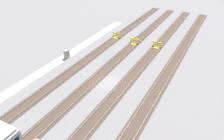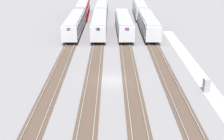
# 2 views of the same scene
# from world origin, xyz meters

# --- Properties ---
(ground_plane) EXTENTS (400.00, 400.00, 0.00)m
(ground_plane) POSITION_xyz_m (0.00, 0.00, 0.00)
(ground_plane) COLOR slate
(service_walkway) EXTENTS (54.00, 2.00, 0.01)m
(service_walkway) POSITION_xyz_m (0.00, -11.81, 0.00)
(service_walkway) COLOR #9E9E93
(service_walkway) RESTS_ON ground
(rail_track_nearest) EXTENTS (90.00, 2.24, 0.21)m
(rail_track_nearest) POSITION_xyz_m (0.00, -7.38, 0.04)
(rail_track_nearest) COLOR #47382D
(rail_track_nearest) RESTS_ON ground
(rail_track_near_inner) EXTENTS (90.00, 2.24, 0.21)m
(rail_track_near_inner) POSITION_xyz_m (0.00, -2.46, 0.04)
(rail_track_near_inner) COLOR #47382D
(rail_track_near_inner) RESTS_ON ground
(rail_track_middle) EXTENTS (90.00, 2.24, 0.21)m
(rail_track_middle) POSITION_xyz_m (0.00, 2.46, 0.04)
(rail_track_middle) COLOR #47382D
(rail_track_middle) RESTS_ON ground
(rail_track_far_inner) EXTENTS (90.00, 2.24, 0.21)m
(rail_track_far_inner) POSITION_xyz_m (0.00, 7.38, 0.04)
(rail_track_far_inner) COLOR #47382D
(rail_track_far_inner) RESTS_ON ground
(bumper_stop_nearest_track) EXTENTS (1.35, 2.00, 1.22)m
(bumper_stop_nearest_track) POSITION_xyz_m (-16.86, -7.38, 0.51)
(bumper_stop_nearest_track) COLOR yellow
(bumper_stop_nearest_track) RESTS_ON ground
(bumper_stop_near_inner_track) EXTENTS (1.38, 2.01, 1.22)m
(bumper_stop_near_inner_track) POSITION_xyz_m (-15.75, -2.45, 0.51)
(bumper_stop_near_inner_track) COLOR yellow
(bumper_stop_near_inner_track) RESTS_ON ground
(bumper_stop_middle_track) EXTENTS (1.35, 2.00, 1.22)m
(bumper_stop_middle_track) POSITION_xyz_m (-16.28, 2.46, 0.51)
(bumper_stop_middle_track) COLOR yellow
(bumper_stop_middle_track) RESTS_ON ground
(electrical_cabinet) EXTENTS (0.90, 0.73, 1.60)m
(electrical_cabinet) POSITION_xyz_m (-3.59, -11.19, 0.80)
(electrical_cabinet) COLOR gray
(electrical_cabinet) RESTS_ON ground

